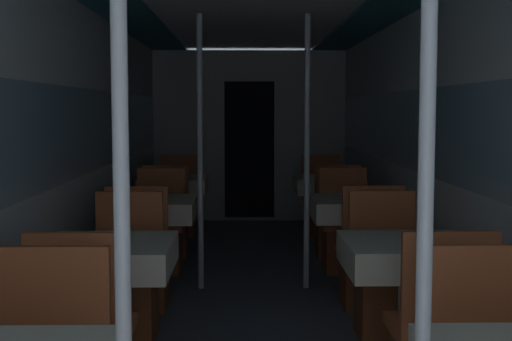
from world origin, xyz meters
TOP-DOWN VIEW (x-y plane):
  - wall_left at (-1.26, 3.75)m, footprint 0.05×10.30m
  - wall_right at (1.26, 3.75)m, footprint 0.05×10.30m
  - bulkhead_far at (0.00, 8.01)m, footprint 2.47×0.09m
  - support_pole_left_0 at (-0.43, 0.78)m, footprint 0.05×0.05m
  - dining_table_left_1 at (-0.82, 2.62)m, footprint 0.71×0.71m
  - chair_left_far_1 at (-0.82, 3.22)m, footprint 0.43×0.43m
  - dining_table_left_2 at (-0.82, 4.47)m, footprint 0.71×0.71m
  - chair_left_near_2 at (-0.82, 3.88)m, footprint 0.43×0.43m
  - chair_left_far_2 at (-0.82, 5.06)m, footprint 0.43×0.43m
  - support_pole_left_2 at (-0.43, 4.47)m, footprint 0.05×0.05m
  - dining_table_left_3 at (-0.82, 6.32)m, footprint 0.71×0.71m
  - chair_left_near_3 at (-0.82, 5.72)m, footprint 0.43×0.43m
  - chair_left_far_3 at (-0.82, 6.91)m, footprint 0.43×0.43m
  - support_pole_right_0 at (0.43, 0.78)m, footprint 0.05×0.05m
  - dining_table_right_1 at (0.82, 2.62)m, footprint 0.71×0.71m
  - chair_right_far_1 at (0.82, 3.22)m, footprint 0.43×0.43m
  - dining_table_right_2 at (0.82, 4.47)m, footprint 0.71×0.71m
  - chair_right_near_2 at (0.82, 3.88)m, footprint 0.43×0.43m
  - chair_right_far_2 at (0.82, 5.06)m, footprint 0.43×0.43m
  - support_pole_right_2 at (0.43, 4.47)m, footprint 0.05×0.05m
  - dining_table_right_3 at (0.82, 6.32)m, footprint 0.71×0.71m
  - chair_right_near_3 at (0.82, 5.72)m, footprint 0.43×0.43m
  - chair_right_far_3 at (0.82, 6.91)m, footprint 0.43×0.43m

SIDE VIEW (x-z plane):
  - chair_left_far_1 at x=-0.82m, z-range -0.18..0.74m
  - chair_left_near_2 at x=-0.82m, z-range -0.18..0.74m
  - chair_left_far_2 at x=-0.82m, z-range -0.18..0.74m
  - chair_left_near_3 at x=-0.82m, z-range -0.18..0.74m
  - chair_left_far_3 at x=-0.82m, z-range -0.18..0.74m
  - chair_right_far_1 at x=0.82m, z-range -0.18..0.74m
  - chair_right_near_2 at x=0.82m, z-range -0.18..0.74m
  - chair_right_far_2 at x=0.82m, z-range -0.18..0.74m
  - chair_right_near_3 at x=0.82m, z-range -0.18..0.74m
  - chair_right_far_3 at x=0.82m, z-range -0.18..0.74m
  - dining_table_left_1 at x=-0.82m, z-range 0.25..0.98m
  - dining_table_left_2 at x=-0.82m, z-range 0.25..0.98m
  - dining_table_left_3 at x=-0.82m, z-range 0.25..0.98m
  - dining_table_right_1 at x=0.82m, z-range 0.25..0.98m
  - dining_table_right_2 at x=0.82m, z-range 0.25..0.98m
  - dining_table_right_3 at x=0.82m, z-range 0.25..0.98m
  - bulkhead_far at x=0.00m, z-range -0.01..2.19m
  - support_pole_left_0 at x=-0.43m, z-range 0.00..2.19m
  - support_pole_left_2 at x=-0.43m, z-range 0.00..2.19m
  - support_pole_right_0 at x=0.43m, z-range 0.00..2.19m
  - support_pole_right_2 at x=0.43m, z-range 0.00..2.19m
  - wall_left at x=-1.26m, z-range 0.03..2.22m
  - wall_right at x=1.26m, z-range 0.03..2.22m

